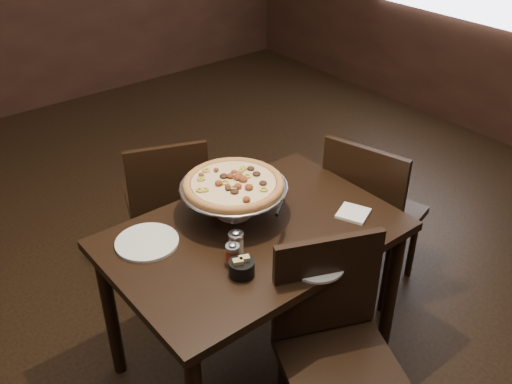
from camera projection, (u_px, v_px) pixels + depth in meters
room at (254, 73)px, 2.14m from camera, size 6.04×7.04×2.84m
dining_table at (254, 250)px, 2.43m from camera, size 1.21×0.81×0.76m
pizza_stand at (233, 184)px, 2.40m from camera, size 0.46×0.46×0.19m
parmesan_shaker at (236, 243)px, 2.23m from camera, size 0.06×0.06×0.11m
pepper_flake_shaker at (233, 254)px, 2.18m from camera, size 0.06×0.06×0.10m
packet_caddy at (242, 267)px, 2.13m from camera, size 0.10×0.10×0.08m
napkin_stack at (353, 213)px, 2.48m from camera, size 0.17×0.17×0.01m
plate_left at (147, 242)px, 2.31m from camera, size 0.26×0.26×0.01m
plate_near at (316, 264)px, 2.19m from camera, size 0.22×0.22×0.01m
serving_spatula at (279, 209)px, 2.26m from camera, size 0.14×0.14×0.02m
chair_far at (168, 203)px, 3.06m from camera, size 0.53×0.53×0.88m
chair_near at (335, 344)px, 2.19m from camera, size 0.56×0.56×0.92m
chair_side at (370, 211)px, 2.95m from camera, size 0.54×0.54×0.93m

